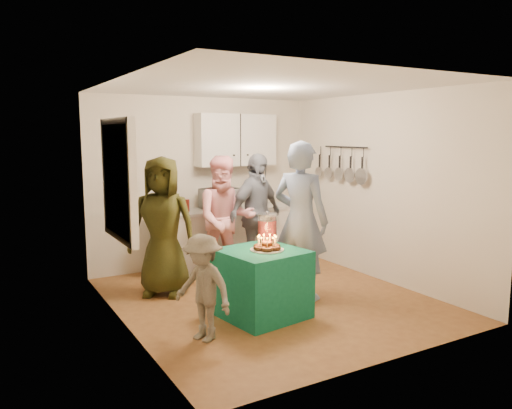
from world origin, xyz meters
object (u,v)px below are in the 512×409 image
microwave (220,199)px  woman_back_right (256,215)px  man_birthday (301,221)px  woman_back_center (226,219)px  child_near_left (203,288)px  punch_jar (267,230)px  woman_back_left (163,226)px  party_table (262,283)px  counter (224,239)px

microwave → woman_back_right: bearing=-75.2°
man_birthday → woman_back_center: (-0.49, 1.09, -0.11)m
man_birthday → child_near_left: size_ratio=1.83×
punch_jar → woman_back_center: (0.03, 1.16, -0.05)m
microwave → woman_back_left: 1.49m
microwave → party_table: size_ratio=0.66×
woman_back_left → child_near_left: woman_back_left is taller
party_table → woman_back_right: 1.76m
punch_jar → woman_back_center: 1.16m
counter → microwave: size_ratio=3.95×
woman_back_left → woman_back_right: bearing=43.9°
man_birthday → woman_back_right: (0.04, 1.18, -0.10)m
woman_back_right → child_near_left: size_ratio=1.65×
counter → punch_jar: 2.00m
woman_back_center → microwave: bearing=85.5°
punch_jar → man_birthday: 0.53m
microwave → child_near_left: 2.84m
man_birthday → woman_back_left: size_ratio=1.11×
woman_back_center → woman_back_right: size_ratio=0.99×
microwave → woman_back_left: size_ratio=0.32×
party_table → woman_back_left: size_ratio=0.48×
party_table → woman_back_left: woman_back_left is taller
party_table → punch_jar: 0.64m
man_birthday → child_near_left: man_birthday is taller
man_birthday → woman_back_center: bearing=-5.1°
counter → punch_jar: size_ratio=6.47×
man_birthday → child_near_left: bearing=81.2°
woman_back_right → microwave: bearing=91.5°
counter → woman_back_left: 1.59m
counter → woman_back_right: bearing=-72.7°
woman_back_left → woman_back_center: bearing=42.8°
punch_jar → counter: bearing=79.2°
microwave → man_birthday: bearing=-90.1°
party_table → man_birthday: 1.00m
counter → child_near_left: 2.82m
woman_back_center → woman_back_right: bearing=25.4°
child_near_left → woman_back_left: bearing=151.5°
microwave → child_near_left: (-1.37, -2.43, -0.53)m
punch_jar → woman_back_center: size_ratio=0.19×
counter → woman_back_right: 0.82m
child_near_left → woman_back_right: bearing=114.4°
man_birthday → woman_back_right: bearing=-31.5°
punch_jar → woman_back_left: bearing=130.6°
woman_back_left → woman_back_right: woman_back_right is taller
punch_jar → woman_back_left: (-0.91, 1.06, -0.05)m
man_birthday → woman_back_right: man_birthday is taller
party_table → punch_jar: (0.22, 0.24, 0.55)m
counter → woman_back_center: 0.93m
counter → child_near_left: size_ratio=2.04×
child_near_left → microwave: bearing=127.5°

